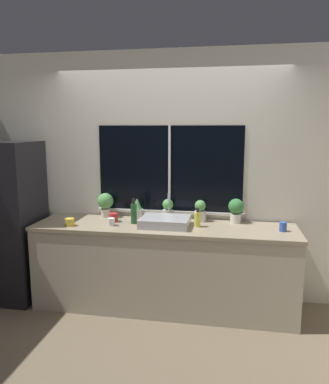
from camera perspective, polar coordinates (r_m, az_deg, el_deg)
ground_plane at (r=3.89m, az=-1.01°, el=-19.11°), size 14.00×14.00×0.00m
wall_back at (r=4.15m, az=0.85°, el=2.43°), size 8.00×0.09×2.70m
wall_left at (r=5.76m, az=-22.25°, el=3.77°), size 0.06×7.00×2.70m
counter at (r=3.99m, az=-0.12°, el=-11.29°), size 2.70×0.67×0.89m
refrigerator at (r=4.48m, az=-23.15°, el=-4.10°), size 0.74×0.63×1.74m
sink at (r=3.83m, az=0.10°, el=-4.51°), size 0.49×0.45×0.30m
potted_plant_far_left at (r=4.24m, az=-8.99°, el=-1.65°), size 0.18×0.18×0.27m
potted_plant_left at (r=4.14m, az=-4.19°, el=-2.62°), size 0.13×0.13×0.23m
potted_plant_center at (r=4.07m, az=0.50°, el=-2.64°), size 0.12×0.12×0.23m
potted_plant_right at (r=4.03m, az=5.46°, el=-2.88°), size 0.12×0.12×0.23m
potted_plant_far_right at (r=4.01m, az=10.83°, el=-2.57°), size 0.16×0.16×0.26m
soap_bottle at (r=3.81m, az=5.04°, el=-4.11°), size 0.07×0.07×0.19m
bottle_tall at (r=3.92m, az=-4.70°, el=-3.23°), size 0.06×0.06×0.27m
mug_red at (r=4.04m, az=-7.80°, el=-3.86°), size 0.09×0.09×0.09m
mug_white at (r=3.89m, az=-8.14°, el=-4.51°), size 0.08×0.08×0.08m
mug_yellow at (r=3.96m, az=-14.24°, el=-4.46°), size 0.10×0.10×0.08m
mug_blue at (r=3.81m, az=17.61°, el=-5.07°), size 0.07×0.07×0.09m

